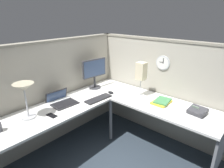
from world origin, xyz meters
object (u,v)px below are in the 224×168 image
keyboard (98,99)px  desk_lamp_paper (141,72)px  cell_phone (52,115)px  office_phone (198,111)px  laptop (61,101)px  wall_clock (163,63)px  monitor (94,71)px  computer_mouse (111,92)px  desk_lamp_dome (24,90)px  book_stack (162,102)px

keyboard → desk_lamp_paper: desk_lamp_paper is taller
cell_phone → office_phone: (1.25, -1.35, 0.03)m
laptop → office_phone: laptop is taller
laptop → desk_lamp_paper: 1.24m
keyboard → office_phone: size_ratio=1.90×
desk_lamp_paper → wall_clock: size_ratio=2.41×
wall_clock → keyboard: bearing=144.6°
keyboard → wall_clock: bearing=-31.9°
monitor → cell_phone: 1.10m
cell_phone → computer_mouse: bearing=-10.5°
keyboard → desk_lamp_dome: size_ratio=0.97×
laptop → book_stack: 1.44m
keyboard → computer_mouse: computer_mouse is taller
cell_phone → office_phone: office_phone is taller
monitor → desk_lamp_paper: size_ratio=0.94×
cell_phone → desk_lamp_dome: bearing=132.9°
cell_phone → book_stack: size_ratio=0.48×
monitor → desk_lamp_paper: 0.80m
laptop → computer_mouse: laptop is taller
desk_lamp_dome → wall_clock: (1.75, -0.85, 0.14)m
cell_phone → book_stack: bearing=-40.5°
laptop → wall_clock: size_ratio=1.83×
wall_clock → computer_mouse: bearing=131.7°
keyboard → desk_lamp_dome: bearing=167.1°
laptop → desk_lamp_dome: size_ratio=0.90×
laptop → wall_clock: bearing=-36.4°
computer_mouse → office_phone: 1.29m
laptop → keyboard: laptop is taller
book_stack → desk_lamp_paper: size_ratio=0.56×
desk_lamp_dome → office_phone: (1.45, -1.53, -0.33)m
office_phone → book_stack: size_ratio=0.76×
desk_lamp_dome → cell_phone: bearing=-41.3°
office_phone → monitor: bearing=97.9°
office_phone → book_stack: 0.50m
laptop → cell_phone: (-0.30, -0.24, -0.02)m
laptop → book_stack: laptop is taller
office_phone → cell_phone: bearing=132.6°
laptop → computer_mouse: (0.71, -0.32, -0.01)m
cell_phone → wall_clock: size_ratio=0.65×
computer_mouse → cell_phone: (-1.02, 0.08, -0.01)m
laptop → book_stack: bearing=-49.5°
book_stack → keyboard: bearing=123.8°
keyboard → wall_clock: size_ratio=1.95×
laptop → desk_lamp_dome: bearing=-173.7°
computer_mouse → desk_lamp_paper: (0.23, -0.40, 0.37)m
laptop → office_phone: size_ratio=1.77×
computer_mouse → desk_lamp_dome: size_ratio=0.23×
cell_phone → desk_lamp_paper: desk_lamp_paper is taller
keyboard → cell_phone: bearing=176.1°
computer_mouse → office_phone: bearing=-79.8°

